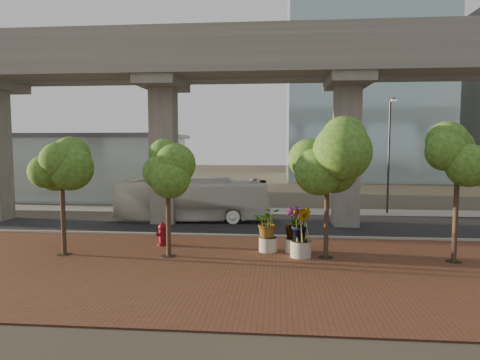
{
  "coord_description": "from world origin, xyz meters",
  "views": [
    {
      "loc": [
        1.64,
        -26.07,
        5.36
      ],
      "look_at": [
        -0.75,
        0.5,
        3.08
      ],
      "focal_mm": 32.0,
      "sensor_mm": 36.0,
      "label": 1
    }
  ],
  "objects": [
    {
      "name": "street_tree_far_west",
      "position": [
        -8.56,
        -6.8,
        4.53
      ],
      "size": [
        3.24,
        3.24,
        5.97
      ],
      "color": "#453627",
      "rests_on": "ground"
    },
    {
      "name": "ground",
      "position": [
        0.0,
        0.0,
        0.0
      ],
      "size": [
        160.0,
        160.0,
        0.0
      ],
      "primitive_type": "plane",
      "color": "#3B342B",
      "rests_on": "ground"
    },
    {
      "name": "brick_plaza",
      "position": [
        0.0,
        -8.0,
        0.03
      ],
      "size": [
        70.0,
        13.0,
        0.06
      ],
      "primitive_type": "cube",
      "color": "brown",
      "rests_on": "ground"
    },
    {
      "name": "planter_front",
      "position": [
        1.16,
        -5.32,
        1.38
      ],
      "size": [
        1.98,
        1.98,
        2.18
      ],
      "color": "#9C9A8D",
      "rests_on": "ground"
    },
    {
      "name": "transit_bus",
      "position": [
        -4.18,
        2.68,
        1.48
      ],
      "size": [
        10.74,
        2.98,
        2.97
      ],
      "primitive_type": "imported",
      "rotation": [
        0.0,
        0.0,
        1.62
      ],
      "color": "silver",
      "rests_on": "ground"
    },
    {
      "name": "far_sidewalk",
      "position": [
        0.0,
        7.5,
        0.03
      ],
      "size": [
        90.0,
        3.0,
        0.06
      ],
      "primitive_type": "cube",
      "color": "#9B9890",
      "rests_on": "ground"
    },
    {
      "name": "curb_strip",
      "position": [
        0.0,
        -2.0,
        0.08
      ],
      "size": [
        70.0,
        0.25,
        0.16
      ],
      "primitive_type": "cube",
      "color": "#9B9890",
      "rests_on": "ground"
    },
    {
      "name": "planter_left",
      "position": [
        2.72,
        -6.23,
        1.5
      ],
      "size": [
        2.16,
        2.16,
        2.37
      ],
      "color": "#ADA59C",
      "rests_on": "ground"
    },
    {
      "name": "station_pavilion",
      "position": [
        -20.0,
        16.0,
        3.22
      ],
      "size": [
        23.0,
        13.0,
        6.3
      ],
      "color": "#ABC1C4",
      "rests_on": "ground"
    },
    {
      "name": "asphalt_road",
      "position": [
        0.0,
        2.0,
        0.02
      ],
      "size": [
        90.0,
        8.0,
        0.04
      ],
      "primitive_type": "cube",
      "color": "black",
      "rests_on": "ground"
    },
    {
      "name": "fire_hydrant",
      "position": [
        -4.36,
        -4.55,
        0.65
      ],
      "size": [
        0.62,
        0.56,
        1.24
      ],
      "color": "maroon",
      "rests_on": "ground"
    },
    {
      "name": "planter_right",
      "position": [
        2.42,
        -5.33,
        1.41
      ],
      "size": [
        2.08,
        2.08,
        2.22
      ],
      "color": "gray",
      "rests_on": "ground"
    },
    {
      "name": "street_tree_near_east",
      "position": [
        3.88,
        -6.25,
        4.57
      ],
      "size": [
        4.08,
        4.08,
        6.39
      ],
      "color": "#453627",
      "rests_on": "ground"
    },
    {
      "name": "streetlamp_west",
      "position": [
        -7.78,
        5.72,
        4.74
      ],
      "size": [
        0.4,
        1.18,
        8.12
      ],
      "color": "#28282C",
      "rests_on": "ground"
    },
    {
      "name": "transit_viaduct",
      "position": [
        0.0,
        2.0,
        7.29
      ],
      "size": [
        72.0,
        5.6,
        12.4
      ],
      "color": "gray",
      "rests_on": "ground"
    },
    {
      "name": "streetlamp_east",
      "position": [
        9.98,
        7.11,
        5.04
      ],
      "size": [
        0.43,
        1.25,
        8.64
      ],
      "color": "#29292D",
      "rests_on": "ground"
    },
    {
      "name": "street_tree_far_east",
      "position": [
        9.53,
        -6.44,
        4.7
      ],
      "size": [
        3.17,
        3.17,
        6.11
      ],
      "color": "#453627",
      "rests_on": "ground"
    },
    {
      "name": "street_tree_near_west",
      "position": [
        -3.49,
        -6.65,
        4.08
      ],
      "size": [
        3.17,
        3.17,
        5.48
      ],
      "color": "#453627",
      "rests_on": "ground"
    }
  ]
}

